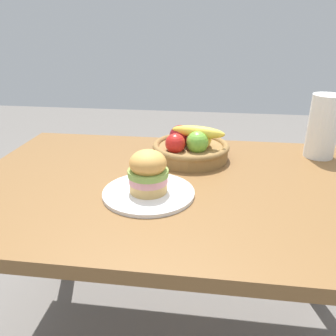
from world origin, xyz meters
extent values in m
cube|color=brown|center=(0.00, 0.00, 0.73)|extent=(1.40, 0.90, 0.04)
cylinder|color=brown|center=(-0.62, 0.37, 0.35)|extent=(0.07, 0.07, 0.71)
cylinder|color=brown|center=(0.62, 0.37, 0.35)|extent=(0.07, 0.07, 0.71)
cylinder|color=white|center=(-0.08, -0.10, 0.76)|extent=(0.28, 0.28, 0.01)
cylinder|color=#DBAD60|center=(-0.08, -0.10, 0.78)|extent=(0.11, 0.11, 0.03)
cylinder|color=pink|center=(-0.08, -0.10, 0.80)|extent=(0.12, 0.12, 0.02)
cylinder|color=#84A84C|center=(-0.08, -0.10, 0.82)|extent=(0.12, 0.12, 0.02)
ellipsoid|color=#DF9F4D|center=(-0.08, -0.10, 0.85)|extent=(0.11, 0.11, 0.08)
cylinder|color=olive|center=(0.02, 0.21, 0.78)|extent=(0.28, 0.28, 0.05)
torus|color=olive|center=(0.02, 0.21, 0.80)|extent=(0.29, 0.29, 0.02)
sphere|color=gold|center=(0.06, 0.21, 0.83)|extent=(0.08, 0.08, 0.08)
sphere|color=#D16066|center=(0.03, 0.23, 0.83)|extent=(0.07, 0.07, 0.07)
sphere|color=maroon|center=(-0.02, 0.24, 0.83)|extent=(0.08, 0.08, 0.08)
sphere|color=red|center=(-0.03, 0.16, 0.83)|extent=(0.07, 0.07, 0.07)
sphere|color=#6BAD38|center=(0.05, 0.17, 0.83)|extent=(0.08, 0.08, 0.08)
ellipsoid|color=yellow|center=(0.05, 0.20, 0.86)|extent=(0.21, 0.09, 0.05)
cylinder|color=white|center=(0.51, 0.30, 0.87)|extent=(0.11, 0.11, 0.24)
camera|label=1|loc=(0.10, -1.01, 1.23)|focal=36.49mm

